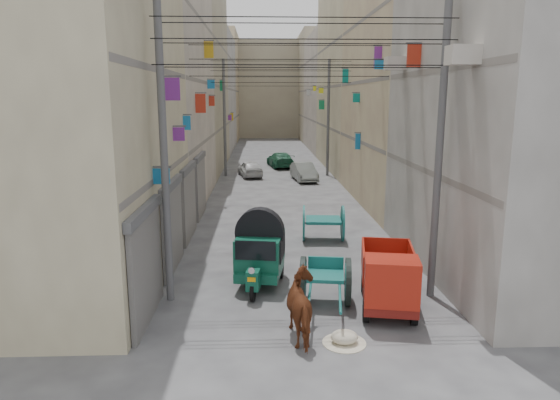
{
  "coord_description": "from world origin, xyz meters",
  "views": [
    {
      "loc": [
        -1.09,
        -6.94,
        5.42
      ],
      "look_at": [
        -0.58,
        6.5,
        2.66
      ],
      "focal_mm": 32.0,
      "sensor_mm": 36.0,
      "label": 1
    }
  ],
  "objects_px": {
    "mini_truck": "(389,283)",
    "distant_car_grey": "(304,172)",
    "distant_car_green": "(280,160)",
    "horse": "(305,307)",
    "second_cart": "(323,222)",
    "distant_car_white": "(250,169)",
    "feed_sack": "(344,337)",
    "auto_rickshaw": "(260,251)",
    "tonga_cart": "(325,280)"
  },
  "relations": [
    {
      "from": "auto_rickshaw",
      "to": "distant_car_green",
      "type": "bearing_deg",
      "value": 95.31
    },
    {
      "from": "distant_car_grey",
      "to": "tonga_cart",
      "type": "bearing_deg",
      "value": -101.24
    },
    {
      "from": "auto_rickshaw",
      "to": "distant_car_white",
      "type": "distance_m",
      "value": 20.57
    },
    {
      "from": "tonga_cart",
      "to": "mini_truck",
      "type": "height_order",
      "value": "mini_truck"
    },
    {
      "from": "distant_car_white",
      "to": "horse",
      "type": "bearing_deg",
      "value": 81.93
    },
    {
      "from": "tonga_cart",
      "to": "horse",
      "type": "relative_size",
      "value": 1.66
    },
    {
      "from": "horse",
      "to": "distant_car_white",
      "type": "relative_size",
      "value": 0.53
    },
    {
      "from": "auto_rickshaw",
      "to": "second_cart",
      "type": "distance_m",
      "value": 5.12
    },
    {
      "from": "horse",
      "to": "mini_truck",
      "type": "bearing_deg",
      "value": -159.31
    },
    {
      "from": "second_cart",
      "to": "distant_car_grey",
      "type": "xyz_separation_m",
      "value": [
        0.47,
        14.23,
        -0.15
      ]
    },
    {
      "from": "feed_sack",
      "to": "auto_rickshaw",
      "type": "bearing_deg",
      "value": 117.0
    },
    {
      "from": "mini_truck",
      "to": "distant_car_white",
      "type": "height_order",
      "value": "mini_truck"
    },
    {
      "from": "distant_car_green",
      "to": "mini_truck",
      "type": "bearing_deg",
      "value": 84.22
    },
    {
      "from": "second_cart",
      "to": "feed_sack",
      "type": "relative_size",
      "value": 2.7
    },
    {
      "from": "tonga_cart",
      "to": "distant_car_green",
      "type": "xyz_separation_m",
      "value": [
        -0.17,
        26.92,
        -0.08
      ]
    },
    {
      "from": "second_cart",
      "to": "feed_sack",
      "type": "bearing_deg",
      "value": -89.19
    },
    {
      "from": "mini_truck",
      "to": "second_cart",
      "type": "height_order",
      "value": "mini_truck"
    },
    {
      "from": "second_cart",
      "to": "auto_rickshaw",
      "type": "bearing_deg",
      "value": -113.75
    },
    {
      "from": "mini_truck",
      "to": "second_cart",
      "type": "bearing_deg",
      "value": 107.81
    },
    {
      "from": "feed_sack",
      "to": "distant_car_green",
      "type": "distance_m",
      "value": 29.12
    },
    {
      "from": "distant_car_grey",
      "to": "distant_car_green",
      "type": "bearing_deg",
      "value": 93.19
    },
    {
      "from": "second_cart",
      "to": "distant_car_green",
      "type": "distance_m",
      "value": 20.92
    },
    {
      "from": "mini_truck",
      "to": "feed_sack",
      "type": "height_order",
      "value": "mini_truck"
    },
    {
      "from": "auto_rickshaw",
      "to": "second_cart",
      "type": "bearing_deg",
      "value": 70.61
    },
    {
      "from": "horse",
      "to": "distant_car_green",
      "type": "height_order",
      "value": "horse"
    },
    {
      "from": "auto_rickshaw",
      "to": "horse",
      "type": "bearing_deg",
      "value": -64.28
    },
    {
      "from": "horse",
      "to": "second_cart",
      "type": "bearing_deg",
      "value": -109.37
    },
    {
      "from": "mini_truck",
      "to": "second_cart",
      "type": "relative_size",
      "value": 1.88
    },
    {
      "from": "mini_truck",
      "to": "distant_car_grey",
      "type": "distance_m",
      "value": 20.83
    },
    {
      "from": "horse",
      "to": "distant_car_grey",
      "type": "height_order",
      "value": "horse"
    },
    {
      "from": "tonga_cart",
      "to": "auto_rickshaw",
      "type": "bearing_deg",
      "value": 146.81
    },
    {
      "from": "horse",
      "to": "feed_sack",
      "type": "bearing_deg",
      "value": 150.82
    },
    {
      "from": "distant_car_green",
      "to": "horse",
      "type": "bearing_deg",
      "value": 79.58
    },
    {
      "from": "feed_sack",
      "to": "distant_car_green",
      "type": "height_order",
      "value": "distant_car_green"
    },
    {
      "from": "distant_car_white",
      "to": "mini_truck",
      "type": "bearing_deg",
      "value": 87.77
    },
    {
      "from": "horse",
      "to": "distant_car_green",
      "type": "bearing_deg",
      "value": -100.51
    },
    {
      "from": "auto_rickshaw",
      "to": "distant_car_grey",
      "type": "xyz_separation_m",
      "value": [
        2.89,
        18.73,
        -0.45
      ]
    },
    {
      "from": "tonga_cart",
      "to": "distant_car_grey",
      "type": "bearing_deg",
      "value": 94.79
    },
    {
      "from": "tonga_cart",
      "to": "distant_car_white",
      "type": "bearing_deg",
      "value": 104.41
    },
    {
      "from": "auto_rickshaw",
      "to": "distant_car_green",
      "type": "height_order",
      "value": "auto_rickshaw"
    },
    {
      "from": "tonga_cart",
      "to": "mini_truck",
      "type": "distance_m",
      "value": 1.66
    },
    {
      "from": "distant_car_grey",
      "to": "distant_car_white",
      "type": "bearing_deg",
      "value": 145.24
    },
    {
      "from": "auto_rickshaw",
      "to": "distant_car_grey",
      "type": "bearing_deg",
      "value": 90.08
    },
    {
      "from": "distant_car_white",
      "to": "second_cart",
      "type": "bearing_deg",
      "value": 88.82
    },
    {
      "from": "tonga_cart",
      "to": "distant_car_white",
      "type": "height_order",
      "value": "tonga_cart"
    },
    {
      "from": "tonga_cart",
      "to": "second_cart",
      "type": "height_order",
      "value": "second_cart"
    },
    {
      "from": "tonga_cart",
      "to": "distant_car_green",
      "type": "relative_size",
      "value": 0.73
    },
    {
      "from": "mini_truck",
      "to": "distant_car_white",
      "type": "bearing_deg",
      "value": 110.37
    },
    {
      "from": "horse",
      "to": "distant_car_white",
      "type": "distance_m",
      "value": 24.02
    },
    {
      "from": "second_cart",
      "to": "distant_car_white",
      "type": "xyz_separation_m",
      "value": [
        -3.15,
        16.05,
        -0.17
      ]
    }
  ]
}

